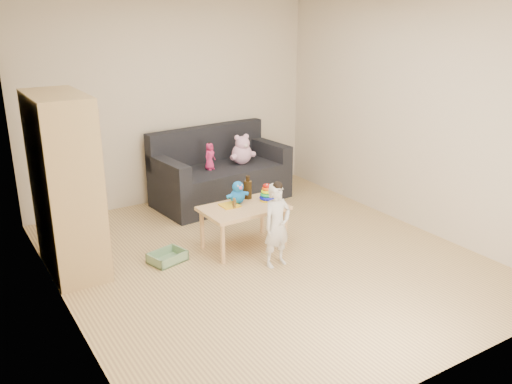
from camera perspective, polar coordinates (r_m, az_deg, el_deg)
room at (r=5.28m, az=0.98°, el=5.83°), size 4.50×4.50×4.50m
wardrobe at (r=5.49m, az=-19.42°, el=0.68°), size 0.49×0.98×1.76m
sofa at (r=7.26m, az=-3.65°, el=0.85°), size 1.83×1.04×0.49m
play_table at (r=5.88m, az=-1.29°, el=-3.70°), size 0.91×0.58×0.47m
storage_bin at (r=5.70m, az=-9.31°, el=-6.75°), size 0.41×0.35×0.11m
toddler at (r=5.41m, az=2.22°, el=-3.64°), size 0.33×0.24×0.84m
pink_bear at (r=7.26m, az=-1.51°, el=4.29°), size 0.33×0.29×0.34m
doll at (r=7.01m, az=-4.89°, el=3.73°), size 0.21×0.18×0.34m
ring_stacker at (r=5.95m, az=1.15°, el=-0.22°), size 0.17×0.17×0.19m
brown_bottle at (r=6.01m, az=-0.87°, el=0.34°), size 0.09×0.09×0.26m
blue_plush at (r=5.85m, az=-1.97°, el=0.00°), size 0.24×0.20×0.26m
wooden_figure at (r=5.72m, az=-2.32°, el=-1.17°), size 0.06×0.05×0.12m
yellow_book at (r=5.81m, az=-2.78°, el=-1.41°), size 0.19×0.19×0.01m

